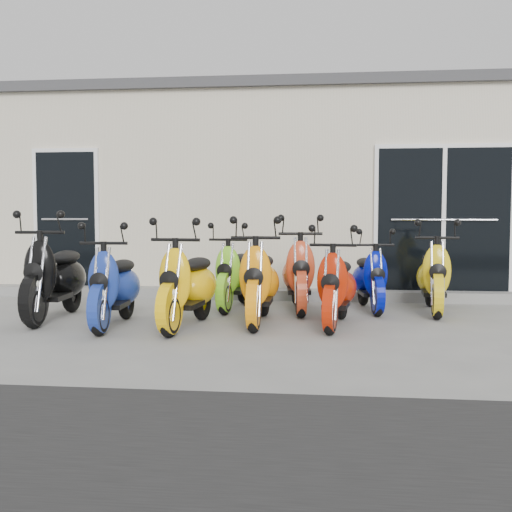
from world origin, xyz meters
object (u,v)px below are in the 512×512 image
(scooter_front_orange_b, at_px, (259,270))
(scooter_back_red, at_px, (299,263))
(scooter_front_orange_a, at_px, (188,273))
(scooter_back_blue, at_px, (370,269))
(scooter_back_yellow, at_px, (434,266))
(scooter_front_blue, at_px, (114,274))
(scooter_back_green, at_px, (235,265))
(scooter_front_red, at_px, (337,275))
(scooter_front_black, at_px, (54,265))

(scooter_front_orange_b, relative_size, scooter_back_red, 0.99)
(scooter_front_orange_a, height_order, scooter_back_red, scooter_back_red)
(scooter_front_orange_a, height_order, scooter_back_blue, scooter_front_orange_a)
(scooter_front_orange_a, xyz_separation_m, scooter_back_yellow, (2.95, 1.45, -0.02))
(scooter_front_blue, relative_size, scooter_back_red, 0.94)
(scooter_back_blue, relative_size, scooter_back_yellow, 0.90)
(scooter_back_yellow, bearing_deg, scooter_back_green, -176.51)
(scooter_front_orange_a, xyz_separation_m, scooter_front_red, (1.68, 0.29, -0.04))
(scooter_back_yellow, bearing_deg, scooter_front_black, -162.62)
(scooter_front_blue, relative_size, scooter_back_blue, 1.09)
(scooter_front_orange_a, bearing_deg, scooter_back_yellow, 32.36)
(scooter_front_blue, xyz_separation_m, scooter_front_orange_a, (0.85, 0.03, 0.03))
(scooter_front_red, height_order, scooter_back_yellow, scooter_back_yellow)
(scooter_front_orange_a, distance_m, scooter_back_yellow, 3.28)
(scooter_back_green, height_order, scooter_back_red, scooter_back_red)
(scooter_front_red, xyz_separation_m, scooter_back_green, (-1.36, 1.20, -0.00))
(scooter_front_black, relative_size, scooter_back_green, 1.13)
(scooter_front_blue, distance_m, scooter_back_green, 1.91)
(scooter_front_orange_a, xyz_separation_m, scooter_back_red, (1.19, 1.41, 0.01))
(scooter_front_black, distance_m, scooter_back_yellow, 4.80)
(scooter_front_blue, relative_size, scooter_back_yellow, 0.98)
(scooter_back_green, height_order, scooter_back_yellow, scooter_back_yellow)
(scooter_back_green, bearing_deg, scooter_front_black, -145.45)
(scooter_front_black, relative_size, scooter_back_blue, 1.21)
(scooter_front_red, distance_m, scooter_back_red, 1.23)
(scooter_front_black, relative_size, scooter_front_red, 1.13)
(scooter_back_green, distance_m, scooter_back_red, 0.87)
(scooter_back_red, xyz_separation_m, scooter_back_yellow, (1.76, 0.04, -0.03))
(scooter_front_red, height_order, scooter_back_red, scooter_back_red)
(scooter_front_red, distance_m, scooter_back_yellow, 1.72)
(scooter_front_orange_a, distance_m, scooter_back_green, 1.52)
(scooter_front_blue, height_order, scooter_back_yellow, scooter_back_yellow)
(scooter_front_blue, relative_size, scooter_front_orange_b, 0.95)
(scooter_front_blue, bearing_deg, scooter_front_orange_a, -1.19)
(scooter_back_red, height_order, scooter_back_blue, scooter_back_red)
(scooter_front_black, xyz_separation_m, scooter_back_red, (2.92, 1.05, -0.02))
(scooter_front_orange_b, distance_m, scooter_back_red, 1.12)
(scooter_front_black, height_order, scooter_back_blue, scooter_front_black)
(scooter_front_black, distance_m, scooter_front_red, 3.41)
(scooter_front_black, bearing_deg, scooter_back_green, 26.14)
(scooter_front_blue, relative_size, scooter_front_red, 1.02)
(scooter_front_orange_a, distance_m, scooter_front_red, 1.70)
(scooter_back_blue, bearing_deg, scooter_front_black, -170.63)
(scooter_back_blue, bearing_deg, scooter_front_orange_a, -151.87)
(scooter_back_blue, bearing_deg, scooter_back_green, 174.01)
(scooter_front_blue, distance_m, scooter_front_orange_a, 0.85)
(scooter_front_blue, xyz_separation_m, scooter_back_green, (1.17, 1.51, -0.01))
(scooter_front_orange_b, distance_m, scooter_back_blue, 1.78)
(scooter_front_black, bearing_deg, scooter_front_red, -3.76)
(scooter_front_blue, xyz_separation_m, scooter_back_yellow, (3.80, 1.47, 0.01))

